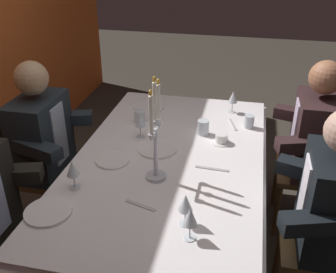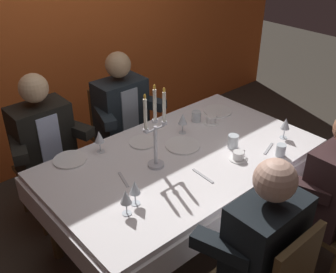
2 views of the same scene
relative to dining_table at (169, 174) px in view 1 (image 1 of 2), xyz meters
The scene contains 23 objects.
ground_plane 0.62m from the dining_table, ahead, with size 12.00×12.00×0.00m, color #3A352C.
dining_table is the anchor object (origin of this frame).
candelabra 0.42m from the dining_table, behind, with size 0.19×0.11×0.58m.
dinner_plate_0 0.75m from the dining_table, 23.65° to the left, with size 0.24×0.24×0.01m, color white.
dinner_plate_1 0.17m from the dining_table, 46.63° to the left, with size 0.25×0.25×0.01m, color white.
dinner_plate_2 0.35m from the dining_table, 108.62° to the left, with size 0.20×0.20×0.01m, color white.
dinner_plate_3 0.78m from the dining_table, 143.65° to the left, with size 0.23×0.23×0.01m, color white.
wine_glass_0 0.64m from the dining_table, 160.36° to the right, with size 0.07×0.07×0.16m.
wine_glass_1 0.83m from the dining_table, 23.49° to the right, with size 0.07×0.07×0.16m.
wine_glass_2 0.39m from the dining_table, 47.17° to the left, with size 0.07×0.07×0.16m.
wine_glass_3 0.73m from the dining_table, 160.00° to the right, with size 0.07×0.07×0.16m.
wine_glass_4 0.62m from the dining_table, 133.88° to the left, with size 0.07×0.07×0.16m.
water_tumbler_0 0.41m from the dining_table, 24.66° to the right, with size 0.08×0.08×0.10m, color silver.
water_tumbler_1 0.70m from the dining_table, 41.41° to the right, with size 0.07×0.07×0.09m, color silver.
water_tumbler_2 0.55m from the dining_table, 34.87° to the left, with size 0.07×0.07×0.08m, color silver.
coffee_cup_0 0.55m from the dining_table, 22.01° to the left, with size 0.13×0.12×0.06m.
coffee_cup_1 0.41m from the dining_table, 48.48° to the right, with size 0.13×0.12×0.06m.
spoon_0 0.49m from the dining_table, behind, with size 0.17×0.02×0.01m, color #B7B7BC.
knife_1 0.30m from the dining_table, 104.44° to the right, with size 0.19×0.02×0.01m, color #B7B7BC.
fork_2 0.63m from the dining_table, 33.33° to the right, with size 0.17×0.02×0.01m, color #B7B7BC.
seated_diner_1 0.92m from the dining_table, 105.08° to the right, with size 0.63×0.48×1.24m.
seated_diner_2 0.90m from the dining_table, 83.48° to the left, with size 0.63×0.48×1.24m.
seated_diner_3 1.02m from the dining_table, 60.74° to the right, with size 0.63×0.48×1.24m.
Camera 1 is at (-1.96, -0.42, 1.96)m, focal length 42.20 mm.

